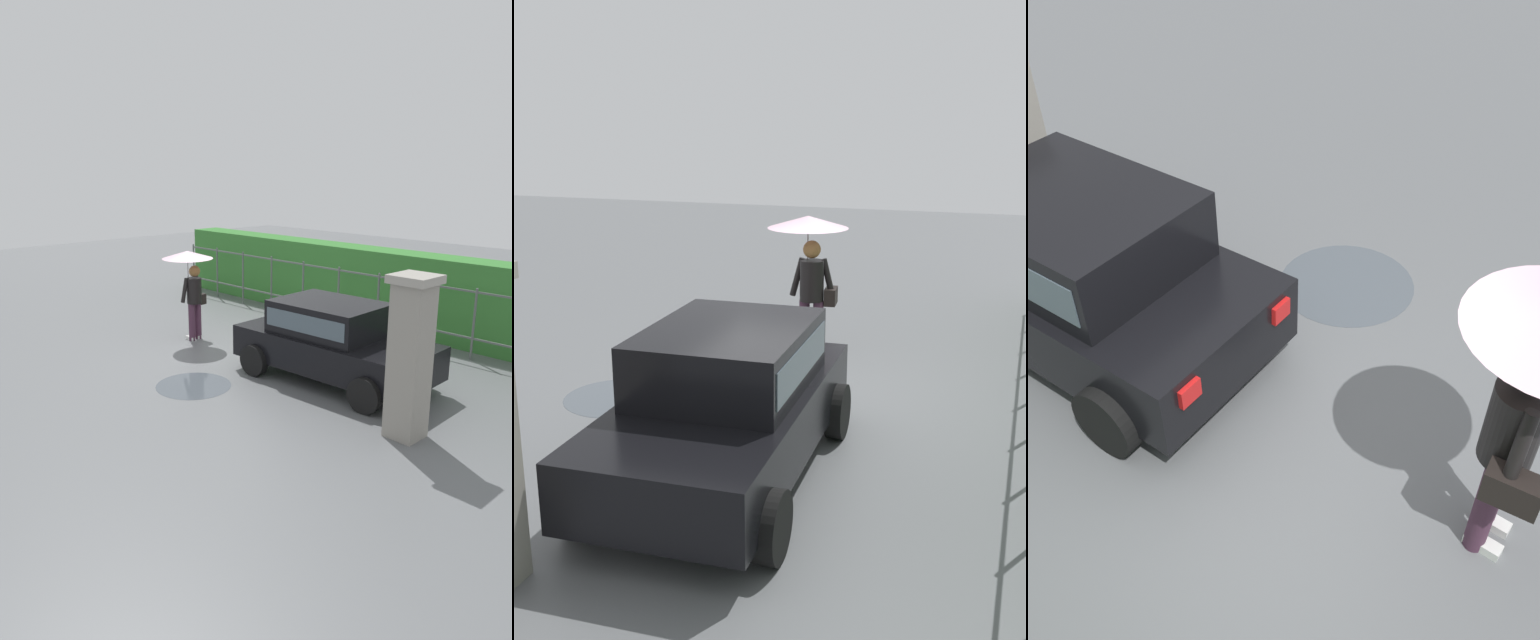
# 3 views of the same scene
# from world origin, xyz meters

# --- Properties ---
(ground_plane) EXTENTS (40.00, 40.00, 0.00)m
(ground_plane) POSITION_xyz_m (0.00, 0.00, 0.00)
(ground_plane) COLOR slate
(car) EXTENTS (3.80, 2.00, 1.48)m
(car) POSITION_xyz_m (2.28, -0.01, 0.80)
(car) COLOR black
(car) RESTS_ON ground
(pedestrian) EXTENTS (1.14, 1.14, 2.05)m
(pedestrian) POSITION_xyz_m (-1.60, -0.33, 1.56)
(pedestrian) COLOR #47283D
(pedestrian) RESTS_ON ground
(gate_pillar) EXTENTS (0.60, 0.60, 2.42)m
(gate_pillar) POSITION_xyz_m (4.54, -1.04, 1.24)
(gate_pillar) COLOR gray
(gate_pillar) RESTS_ON ground
(fence_section) EXTENTS (11.80, 0.05, 1.50)m
(fence_section) POSITION_xyz_m (-0.02, 3.00, 0.83)
(fence_section) COLOR #59605B
(fence_section) RESTS_ON ground
(hedge_row) EXTENTS (12.75, 0.90, 1.90)m
(hedge_row) POSITION_xyz_m (-0.02, 3.88, 0.95)
(hedge_row) COLOR #387F33
(hedge_row) RESTS_ON ground
(puddle_near) EXTENTS (1.37, 1.37, 0.00)m
(puddle_near) POSITION_xyz_m (0.78, -2.09, 0.00)
(puddle_near) COLOR #4C545B
(puddle_near) RESTS_ON ground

